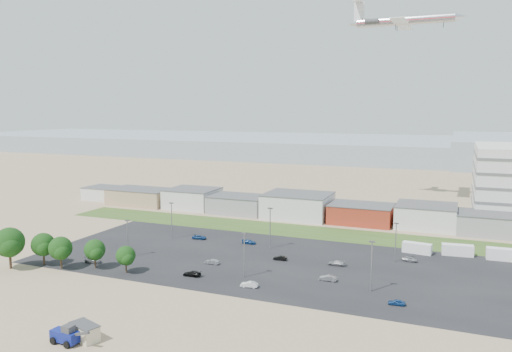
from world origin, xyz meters
The scene contains 33 objects.
ground centered at (0.00, 0.00, 0.00)m, with size 700.00×700.00×0.00m, color #8B7859.
parking_lot centered at (5.00, 20.00, 0.01)m, with size 120.00×50.00×0.01m, color black.
grass_strip centered at (0.00, 52.00, 0.01)m, with size 160.00×16.00×0.02m, color #2F4A1C.
hills_backdrop centered at (40.00, 315.00, 4.50)m, with size 700.00×200.00×9.00m, color gray, non-canonical shape.
building_row centered at (-17.00, 71.00, 4.00)m, with size 170.00×20.00×8.00m, color silver, non-canonical shape.
portable_shed centered at (-9.78, -30.96, 1.34)m, with size 5.33×2.77×2.69m, color beige, non-canonical shape.
telehandler centered at (-11.78, -33.21, 1.60)m, with size 7.67×2.56×3.20m, color navy, non-canonical shape.
box_trailer_a centered at (35.81, 40.56, 1.36)m, with size 7.24×2.26×2.72m, color silver, non-canonical shape.
box_trailer_b centered at (45.53, 42.33, 1.42)m, with size 7.58×2.37×2.84m, color silver, non-canonical shape.
box_trailer_c centered at (56.07, 42.19, 1.48)m, with size 7.88×2.46×2.96m, color silver, non-canonical shape.
tree_far_left centered at (-51.07, -8.51, 5.53)m, with size 7.37×7.37×11.06m, color black, non-canonical shape.
tree_left centered at (-46.03, -3.39, 4.40)m, with size 5.87×5.87×8.80m, color black, non-canonical shape.
tree_mid centered at (-40.08, -4.08, 4.32)m, with size 5.76×5.76×8.64m, color black, non-canonical shape.
tree_right centered at (-32.94, -0.79, 3.90)m, with size 5.20×5.20×7.80m, color black, non-canonical shape.
tree_near centered at (-24.23, -0.78, 3.54)m, with size 4.72×4.72×7.08m, color black, non-canonical shape.
lightpole_front_l centered at (-31.27, 9.50, 4.76)m, with size 1.12×0.47×9.51m, color slate, non-canonical shape.
lightpole_front_m centered at (1.88, 6.63, 5.01)m, with size 1.18×0.49×10.03m, color slate, non-canonical shape.
lightpole_front_r centered at (29.31, 8.36, 5.27)m, with size 1.24×0.52×10.54m, color slate, non-canonical shape.
lightpole_back_l centered at (-30.85, 29.55, 5.24)m, with size 1.23×0.51×10.48m, color slate, non-canonical shape.
lightpole_back_m centered at (-1.03, 30.59, 5.50)m, with size 1.29×0.54×11.00m, color slate, non-canonical shape.
lightpole_back_r centered at (31.46, 30.99, 4.83)m, with size 1.14×0.47×9.66m, color slate, non-canonical shape.
airliner centered at (23.38, 108.11, 70.00)m, with size 43.18×29.44×12.76m, color silver, non-canonical shape.
parked_car_1 centered at (19.68, 11.24, 0.62)m, with size 1.32×3.78×1.25m, color #A5A5AA.
parked_car_2 centered at (35.07, 2.93, 0.55)m, with size 1.29×3.21×1.09m, color navy.
parked_car_3 centered at (-9.17, 2.77, 0.60)m, with size 1.68×4.14×1.20m, color black.
parked_car_4 centered at (-9.05, 12.27, 0.59)m, with size 1.24×3.57×1.17m, color #A5A5AA.
parked_car_6 centered at (-7.98, 32.50, 0.58)m, with size 1.61×3.96×1.15m, color navy.
parked_car_7 centered at (5.08, 21.46, 0.56)m, with size 1.18×3.39×1.12m, color black.
parked_car_8 centered at (34.76, 32.39, 0.63)m, with size 1.48×3.68×1.25m, color #A5A5AA.
parked_car_9 centered at (-23.17, 31.82, 0.57)m, with size 1.90×4.11×1.14m, color navy.
parked_car_10 centered at (-36.27, 2.32, 0.64)m, with size 1.79×4.41×1.28m, color #595B5E.
parked_car_12 centered at (18.87, 22.56, 0.60)m, with size 1.69×4.15×1.21m, color #A5A5AA.
parked_car_13 centered at (5.39, 1.16, 0.61)m, with size 1.29×3.71×1.22m, color silver.
Camera 1 is at (44.56, -91.09, 36.80)m, focal length 35.00 mm.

